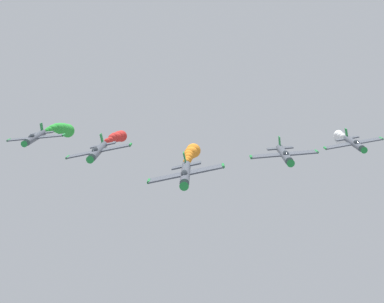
# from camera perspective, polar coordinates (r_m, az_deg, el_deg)

# --- Properties ---
(airplane_lead) EXTENTS (9.42, 10.35, 3.03)m
(airplane_lead) POSITION_cam_1_polar(r_m,az_deg,el_deg) (64.01, -0.70, -2.38)
(airplane_lead) COLOR #474C56
(smoke_trail_lead) EXTENTS (2.47, 13.50, 2.71)m
(smoke_trail_lead) POSITION_cam_1_polar(r_m,az_deg,el_deg) (79.38, -0.03, -0.10)
(smoke_trail_lead) COLOR orange
(airplane_left_inner) EXTENTS (9.55, 10.35, 2.47)m
(airplane_left_inner) POSITION_cam_1_polar(r_m,az_deg,el_deg) (75.66, 9.82, -0.29)
(airplane_left_inner) COLOR #474C56
(airplane_right_inner) EXTENTS (9.44, 10.35, 2.98)m
(airplane_right_inner) POSITION_cam_1_polar(r_m,az_deg,el_deg) (76.52, -10.00, 0.06)
(airplane_right_inner) COLOR #474C56
(smoke_trail_right_inner) EXTENTS (2.12, 14.56, 3.04)m
(smoke_trail_right_inner) POSITION_cam_1_polar(r_m,az_deg,el_deg) (93.21, -7.92, 1.56)
(smoke_trail_right_inner) COLOR red
(airplane_left_outer) EXTENTS (9.47, 10.35, 2.89)m
(airplane_left_outer) POSITION_cam_1_polar(r_m,az_deg,el_deg) (90.97, 16.90, 0.85)
(airplane_left_outer) COLOR #474C56
(smoke_trail_left_outer) EXTENTS (6.33, 18.68, 5.81)m
(smoke_trail_left_outer) POSITION_cam_1_polar(r_m,az_deg,el_deg) (110.71, 15.53, 1.44)
(smoke_trail_left_outer) COLOR white
(airplane_right_outer) EXTENTS (9.55, 10.35, 2.50)m
(airplane_right_outer) POSITION_cam_1_polar(r_m,az_deg,el_deg) (91.65, -16.40, 1.45)
(airplane_right_outer) COLOR #474C56
(smoke_trail_right_outer) EXTENTS (2.83, 17.84, 4.65)m
(smoke_trail_right_outer) POSITION_cam_1_polar(r_m,az_deg,el_deg) (109.65, -13.61, 2.30)
(smoke_trail_right_outer) COLOR green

